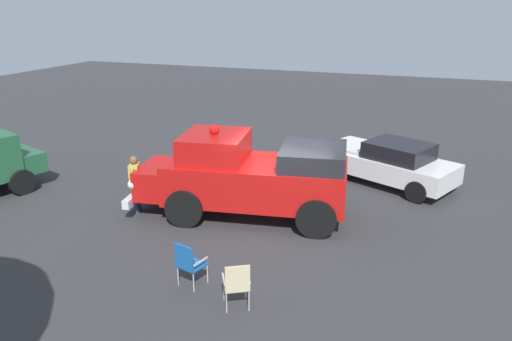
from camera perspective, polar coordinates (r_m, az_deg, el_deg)
ground_plane at (r=13.39m, az=2.66°, el=-6.03°), size 60.00×60.00×0.00m
vintage_fire_truck at (r=13.33m, az=-0.99°, el=-0.56°), size 6.23×3.22×2.59m
classic_hot_rod at (r=16.48m, az=15.34°, el=0.99°), size 4.73×3.50×1.46m
lawn_chair_near_truck at (r=16.60m, az=5.02°, el=1.20°), size 0.56×0.55×1.02m
lawn_chair_by_car at (r=10.35m, az=-8.00°, el=-10.62°), size 0.61×0.60×1.02m
lawn_chair_spare at (r=9.58m, az=-2.28°, el=-13.08°), size 0.67×0.67×1.02m
spectator_seated at (r=16.45m, az=4.85°, el=1.43°), size 0.43×0.57×1.29m
spectator_standing at (r=14.06m, az=-14.05°, el=-1.09°), size 0.40×0.63×1.68m
traffic_cone at (r=15.97m, az=-9.46°, el=-0.81°), size 0.40×0.40×0.64m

